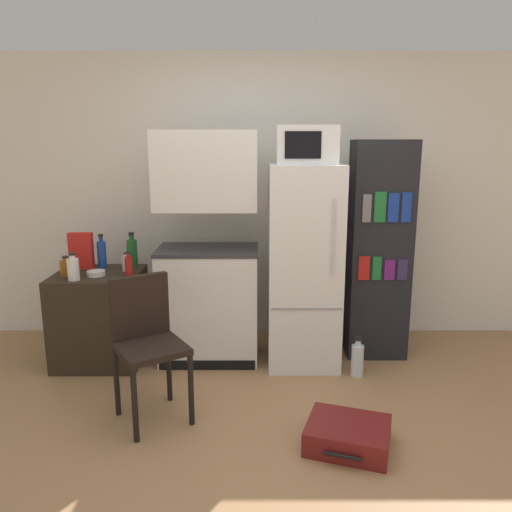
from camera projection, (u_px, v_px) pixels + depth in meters
name	position (u px, v px, depth m)	size (l,w,h in m)	color
ground_plane	(282.00, 453.00, 2.89)	(24.00, 24.00, 0.00)	#A3754C
wall_back	(295.00, 198.00, 4.56)	(6.40, 0.10, 2.53)	white
side_table	(101.00, 317.00, 4.07)	(0.67, 0.62, 0.74)	#2D2319
kitchen_hutch	(209.00, 258.00, 4.02)	(0.81, 0.52, 1.85)	silver
refrigerator	(304.00, 266.00, 3.98)	(0.56, 0.63, 1.60)	white
microwave	(307.00, 145.00, 3.77)	(0.45, 0.39, 0.28)	silver
bookshelf	(380.00, 251.00, 4.09)	(0.49, 0.34, 1.79)	black
bottle_green_tall	(133.00, 252.00, 4.18)	(0.09, 0.09, 0.29)	#1E6028
bottle_clear_short	(127.00, 263.00, 4.04)	(0.06, 0.06, 0.15)	silver
bottle_amber_beer	(67.00, 268.00, 3.88)	(0.09, 0.09, 0.16)	brown
bottle_milk_white	(74.00, 269.00, 3.76)	(0.09, 0.09, 0.21)	white
bottle_ketchup_red	(130.00, 266.00, 3.85)	(0.06, 0.06, 0.20)	#AD1914
bottle_blue_soda	(103.00, 254.00, 4.14)	(0.07, 0.07, 0.28)	#1E47A3
bowl	(97.00, 273.00, 3.90)	(0.14, 0.14, 0.04)	silver
cereal_box	(82.00, 251.00, 4.10)	(0.19, 0.07, 0.30)	red
chair	(147.00, 334.00, 3.20)	(0.55, 0.55, 0.93)	black
suitcase_large_flat	(349.00, 435.00, 2.94)	(0.57, 0.52, 0.15)	maroon
water_bottle_front	(358.00, 360.00, 3.83)	(0.09, 0.09, 0.32)	silver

